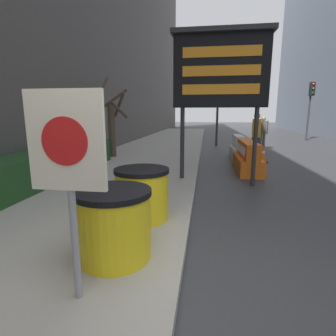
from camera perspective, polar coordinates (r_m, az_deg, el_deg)
ground_plane at (r=2.75m, az=2.60°, el=-25.82°), size 120.00×120.00×0.00m
hedge_strip at (r=6.63m, az=-26.11°, el=0.07°), size 0.90×6.55×0.71m
bare_tree at (r=10.02m, az=-12.31°, el=10.36°), size 1.24×1.30×2.94m
barrel_drum_foreground at (r=2.93m, az=-11.61°, el=-11.84°), size 0.81×0.81×0.77m
barrel_drum_middle at (r=3.92m, az=-5.66°, el=-5.58°), size 0.81×0.81×0.77m
warning_sign at (r=2.14m, az=-21.02°, el=1.95°), size 0.61×0.08×1.72m
message_board at (r=6.37m, az=11.39°, el=19.91°), size 2.24×0.36×3.51m
jersey_barrier_orange_far at (r=8.13m, az=16.92°, el=2.01°), size 0.64×2.04×0.90m
jersey_barrier_white at (r=10.46m, az=15.01°, el=4.11°), size 0.52×1.69×0.89m
traffic_cone_near at (r=9.87m, az=19.85°, el=2.97°), size 0.37×0.37×0.66m
traffic_light_near_curb at (r=14.61m, az=10.91°, el=16.96°), size 0.28×0.44×4.31m
traffic_light_far_side at (r=19.54m, az=28.66°, el=13.12°), size 0.28×0.44×3.69m
pedestrian_worker at (r=10.53m, az=18.64°, el=7.43°), size 0.31×0.48×1.74m
pedestrian_passerby at (r=13.37m, az=19.94°, el=7.73°), size 0.48×0.38×1.61m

